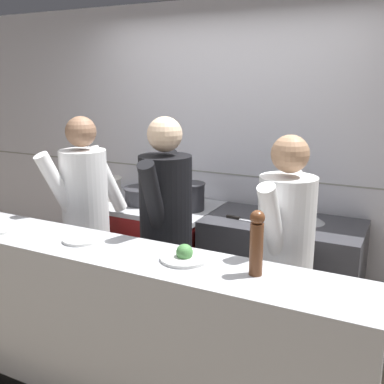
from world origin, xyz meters
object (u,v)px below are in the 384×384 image
at_px(plated_dish_main, 1,229).
at_px(chef_line, 285,257).
at_px(braising_pot, 190,196).
at_px(chef_sous, 166,231).
at_px(sauce_pot, 143,195).
at_px(mixing_bowl_steel, 308,217).
at_px(chefs_knife, 246,220).
at_px(plated_dish_dessert, 185,256).
at_px(pepper_mill, 257,242).
at_px(oven_range, 150,251).
at_px(stock_pot, 107,188).
at_px(plated_dish_appetiser, 82,239).
at_px(chef_head_cook, 86,216).

bearing_deg(plated_dish_main, chef_line, 19.89).
distance_m(braising_pot, chef_sous, 0.74).
distance_m(sauce_pot, mixing_bowl_steel, 1.41).
xyz_separation_m(sauce_pot, chefs_knife, (0.98, -0.09, -0.06)).
xyz_separation_m(sauce_pot, plated_dish_dessert, (1.03, -1.20, 0.06)).
bearing_deg(pepper_mill, oven_range, 138.56).
bearing_deg(oven_range, plated_dish_main, -101.74).
bearing_deg(mixing_bowl_steel, pepper_mill, -88.83).
height_order(stock_pot, chefs_knife, stock_pot).
bearing_deg(braising_pot, plated_dish_appetiser, -94.50).
height_order(mixing_bowl_steel, chef_sous, chef_sous).
bearing_deg(plated_dish_appetiser, sauce_pot, 106.07).
height_order(oven_range, plated_dish_appetiser, plated_dish_appetiser).
relative_size(pepper_mill, chef_sous, 0.19).
bearing_deg(pepper_mill, stock_pot, 146.41).
xyz_separation_m(stock_pot, plated_dish_appetiser, (0.73, -1.21, 0.02)).
distance_m(stock_pot, chef_head_cook, 0.68).
distance_m(plated_dish_main, chef_line, 1.79).
bearing_deg(plated_dish_appetiser, chef_line, 25.79).
xyz_separation_m(stock_pot, pepper_mill, (1.81, -1.20, 0.19)).
height_order(plated_dish_main, chef_line, chef_line).
height_order(mixing_bowl_steel, chef_line, chef_line).
height_order(plated_dish_dessert, chef_line, chef_line).
height_order(sauce_pot, plated_dish_main, sauce_pot).
bearing_deg(sauce_pot, plated_dish_appetiser, -73.93).
height_order(braising_pot, plated_dish_main, braising_pot).
bearing_deg(sauce_pot, chef_head_cook, -99.62).
xyz_separation_m(braising_pot, plated_dish_appetiser, (-0.10, -1.23, 0.01)).
height_order(chefs_knife, chef_sous, chef_sous).
bearing_deg(chefs_knife, chef_sous, -120.50).
bearing_deg(chef_sous, stock_pot, 136.03).
relative_size(oven_range, plated_dish_main, 5.37).
bearing_deg(pepper_mill, chef_sous, 147.37).
relative_size(oven_range, plated_dish_appetiser, 5.22).
relative_size(plated_dish_appetiser, pepper_mill, 0.69).
height_order(braising_pot, chefs_knife, braising_pot).
bearing_deg(plated_dish_main, sauce_pot, 79.51).
height_order(mixing_bowl_steel, chef_head_cook, chef_head_cook).
bearing_deg(chef_line, plated_dish_appetiser, -147.42).
bearing_deg(chef_sous, pepper_mill, -42.27).
bearing_deg(oven_range, chefs_knife, -7.20).
xyz_separation_m(oven_range, plated_dish_dessert, (1.00, -1.23, 0.59)).
relative_size(chef_head_cook, chef_sous, 0.98).
xyz_separation_m(chefs_knife, chef_head_cook, (-1.09, -0.54, 0.03)).
xyz_separation_m(plated_dish_main, chef_line, (1.68, 0.61, -0.11)).
height_order(sauce_pot, plated_dish_dessert, plated_dish_dessert).
relative_size(oven_range, plated_dish_dessert, 4.58).
distance_m(plated_dish_main, plated_dish_appetiser, 0.60).
relative_size(chefs_knife, chef_line, 0.24).
relative_size(stock_pot, chefs_knife, 0.66).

